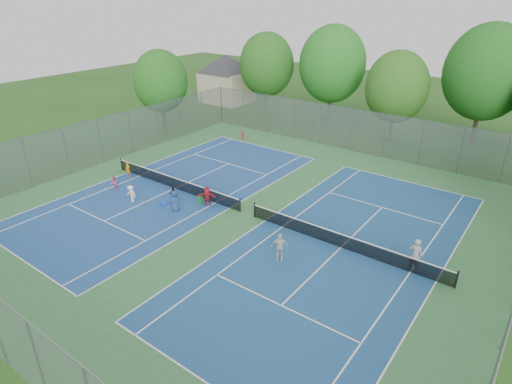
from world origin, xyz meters
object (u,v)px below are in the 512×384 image
Objects in this scene: net_left at (175,183)px; instructor at (415,255)px; net_right at (342,241)px; ball_hopper at (200,199)px; ball_crate at (163,204)px.

instructor reaches higher than net_left.
net_left is at bearing 180.00° from net_right.
ball_hopper is (3.28, -0.64, -0.14)m from net_left.
instructor is (14.87, 0.92, 0.67)m from ball_hopper.
net_left is 20.55× the size of ball_hopper.
net_left is at bearing 120.06° from ball_crate.
instructor reaches higher than net_right.
net_right is at bearing 3.43° from ball_hopper.
ball_crate is 2.62m from ball_hopper.
ball_crate is at bearing -134.02° from ball_hopper.
net_left is 2.93m from ball_crate.
ball_crate is at bearing -168.61° from net_right.
net_right is 12.79m from ball_crate.
net_left is at bearing 3.87° from instructor.
net_right is at bearing 0.00° from net_left.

